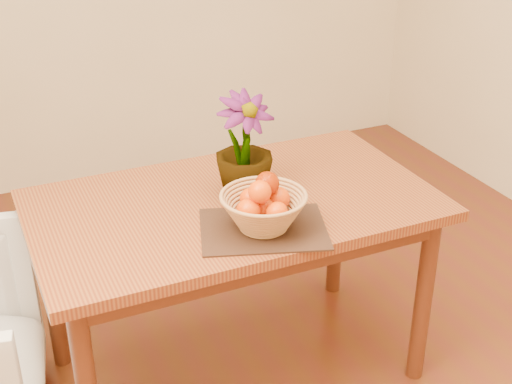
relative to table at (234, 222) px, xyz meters
name	(u,v)px	position (x,y,z in m)	size (l,w,h in m)	color
table	(234,222)	(0.00, 0.00, 0.00)	(1.40, 0.80, 0.75)	brown
placemat	(263,229)	(0.01, -0.23, 0.09)	(0.40, 0.30, 0.01)	#321D12
wicker_basket	(263,213)	(0.01, -0.23, 0.15)	(0.28, 0.28, 0.11)	tan
orange_pile	(264,197)	(0.01, -0.23, 0.20)	(0.20, 0.19, 0.14)	#DF3F03
potted_plant	(244,146)	(0.05, 0.03, 0.27)	(0.21, 0.21, 0.37)	#174012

